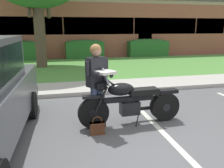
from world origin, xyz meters
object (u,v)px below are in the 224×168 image
at_px(hedge_left, 13,50).
at_px(hedge_center_left, 85,49).
at_px(hedge_center_right, 148,47).
at_px(brick_building, 61,27).
at_px(motorcycle, 134,101).
at_px(rider_person, 97,79).
at_px(handbag, 97,127).

distance_m(hedge_left, hedge_center_left, 4.37).
height_order(hedge_center_right, brick_building, brick_building).
bearing_deg(hedge_center_right, brick_building, 136.71).
relative_size(hedge_left, hedge_center_left, 1.30).
xyz_separation_m(motorcycle, hedge_left, (-4.03, 11.01, 0.16)).
bearing_deg(motorcycle, hedge_center_left, 88.21).
relative_size(rider_person, hedge_center_left, 0.70).
distance_m(motorcycle, hedge_center_left, 11.02).
xyz_separation_m(hedge_left, hedge_center_right, (8.75, 0.00, 0.00)).
bearing_deg(handbag, hedge_center_right, 63.86).
height_order(rider_person, hedge_center_right, rider_person).
relative_size(rider_person, hedge_center_right, 0.61).
relative_size(motorcycle, rider_person, 1.32).
distance_m(rider_person, brick_building, 16.36).
xyz_separation_m(hedge_left, hedge_center_left, (4.37, 0.00, 0.00)).
xyz_separation_m(hedge_center_right, brick_building, (-5.66, 5.34, 1.37)).
height_order(handbag, hedge_center_left, hedge_center_left).
bearing_deg(rider_person, hedge_left, 106.45).
bearing_deg(hedge_center_right, rider_person, -116.59).
height_order(motorcycle, hedge_center_left, motorcycle).
relative_size(handbag, hedge_center_right, 0.13).
relative_size(motorcycle, handbag, 6.23).
distance_m(motorcycle, hedge_center_right, 11.98).
bearing_deg(brick_building, handbag, -89.70).
relative_size(motorcycle, hedge_center_right, 0.81).
bearing_deg(hedge_left, rider_person, -73.55).
height_order(motorcycle, rider_person, rider_person).
relative_size(handbag, brick_building, 0.01).
bearing_deg(handbag, rider_person, 78.56).
distance_m(motorcycle, hedge_left, 11.73).
bearing_deg(motorcycle, rider_person, 178.32).
height_order(motorcycle, brick_building, brick_building).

